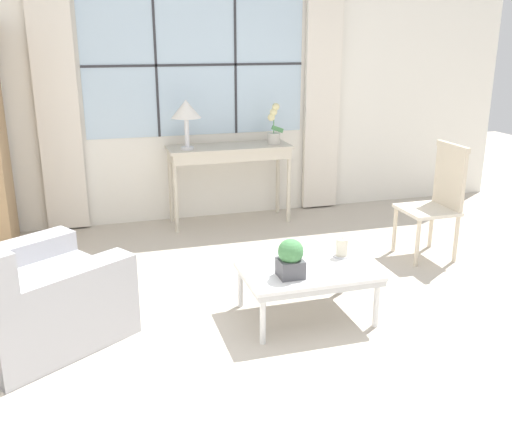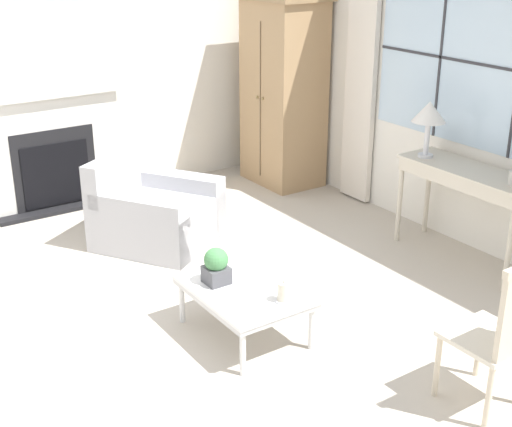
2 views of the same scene
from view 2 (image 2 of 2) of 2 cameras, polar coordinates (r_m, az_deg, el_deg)
ground_plane at (r=5.07m, az=-7.31°, el=-9.95°), size 14.00×14.00×0.00m
wall_back_windowed at (r=6.37m, az=17.31°, el=9.47°), size 7.20×0.14×2.80m
wall_left at (r=7.45m, az=-14.54°, el=11.48°), size 0.06×7.20×2.80m
fireplace at (r=7.38m, az=-16.22°, el=5.78°), size 0.34×1.49×2.22m
armoire at (r=7.80m, az=2.20°, el=9.76°), size 0.91×0.66×2.03m
console_table at (r=6.16m, az=16.70°, el=2.62°), size 1.26×0.44×0.82m
table_lamp at (r=6.25m, az=13.68°, el=7.76°), size 0.29×0.29×0.49m
armchair_upholstered at (r=6.47m, az=-8.14°, el=-0.06°), size 1.27×1.26×0.79m
side_chair_wooden at (r=4.31m, az=19.33°, el=-8.59°), size 0.44×0.44×1.01m
coffee_table at (r=4.92m, az=-0.93°, el=-6.34°), size 0.90×0.65×0.37m
potted_plant_small at (r=4.90m, az=-3.20°, el=-4.18°), size 0.17×0.17×0.26m
pillar_candle at (r=4.70m, az=2.22°, el=-6.35°), size 0.12×0.12×0.15m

